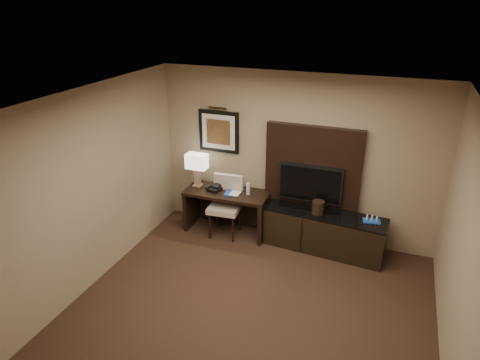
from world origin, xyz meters
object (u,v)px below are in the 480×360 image
at_px(desk, 227,211).
at_px(water_bottle, 248,189).
at_px(table_lamp, 197,171).
at_px(minibar_tray, 372,219).
at_px(desk_chair, 225,207).
at_px(desk_phone, 214,188).
at_px(credenza, 324,232).
at_px(tv, 310,183).
at_px(ice_bucket, 318,207).

xyz_separation_m(desk, water_bottle, (0.36, 0.03, 0.47)).
height_order(table_lamp, minibar_tray, table_lamp).
bearing_deg(desk_chair, desk_phone, 153.47).
bearing_deg(credenza, table_lamp, -176.69).
xyz_separation_m(credenza, desk_phone, (-1.85, -0.04, 0.47)).
height_order(tv, minibar_tray, tv).
bearing_deg(desk, table_lamp, 173.56).
relative_size(desk, tv, 1.38).
relative_size(credenza, desk_phone, 8.96).
xyz_separation_m(desk, ice_bucket, (1.52, -0.03, 0.37)).
xyz_separation_m(tv, table_lamp, (-1.89, -0.14, -0.02)).
bearing_deg(desk_chair, tv, 8.56).
bearing_deg(desk, water_bottle, 3.44).
bearing_deg(table_lamp, desk_phone, -13.38).
bearing_deg(water_bottle, ice_bucket, -3.29).
distance_m(desk, desk_chair, 0.19).
relative_size(credenza, ice_bucket, 8.91).
bearing_deg(credenza, tv, 152.58).
bearing_deg(desk_phone, tv, 23.41).
relative_size(credenza, table_lamp, 3.54).
distance_m(credenza, water_bottle, 1.38).
relative_size(desk, desk_chair, 1.34).
height_order(desk, desk_chair, desk_chair).
bearing_deg(credenza, minibar_tray, 4.03).
bearing_deg(ice_bucket, minibar_tray, 2.05).
distance_m(credenza, desk_chair, 1.65).
bearing_deg(ice_bucket, tv, 129.37).
bearing_deg(credenza, desk, -175.46).
xyz_separation_m(desk_chair, table_lamp, (-0.57, 0.17, 0.49)).
height_order(credenza, water_bottle, water_bottle).
height_order(credenza, ice_bucket, ice_bucket).
height_order(desk, water_bottle, water_bottle).
bearing_deg(tv, water_bottle, -170.80).
xyz_separation_m(desk, table_lamp, (-0.55, 0.05, 0.63)).
bearing_deg(ice_bucket, water_bottle, 176.71).
xyz_separation_m(desk, desk_chair, (0.01, -0.12, 0.15)).
bearing_deg(credenza, water_bottle, -176.89).
bearing_deg(table_lamp, water_bottle, -0.93).
xyz_separation_m(desk_phone, ice_bucket, (1.73, 0.00, -0.05)).
xyz_separation_m(tv, desk_chair, (-1.32, -0.31, -0.50)).
bearing_deg(ice_bucket, desk_chair, -176.63).
distance_m(desk_chair, minibar_tray, 2.32).
height_order(desk_phone, water_bottle, water_bottle).
distance_m(desk_chair, ice_bucket, 1.53).
xyz_separation_m(desk_chair, desk_phone, (-0.22, 0.09, 0.28)).
relative_size(water_bottle, ice_bucket, 0.93).
xyz_separation_m(ice_bucket, minibar_tray, (0.80, 0.03, -0.06)).
bearing_deg(ice_bucket, table_lamp, 177.75).
relative_size(desk_chair, desk_phone, 5.01).
bearing_deg(tv, desk_chair, -166.68).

